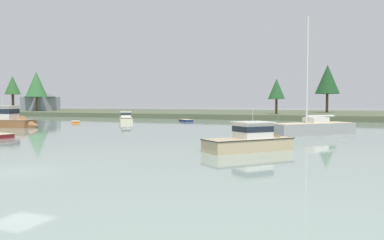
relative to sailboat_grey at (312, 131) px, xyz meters
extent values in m
plane|color=gray|center=(-11.48, -28.49, -0.30)|extent=(547.69, 547.69, 0.00)
cube|color=#4C563D|center=(-11.48, 58.09, 0.22)|extent=(246.46, 56.91, 1.04)
cube|color=gray|center=(-0.01, -0.01, -0.12)|extent=(8.76, 9.22, 2.01)
cube|color=#CCB78E|center=(-0.01, -0.01, 0.90)|extent=(8.11, 8.55, 0.04)
cube|color=silver|center=(0.32, 0.35, 1.22)|extent=(2.80, 2.83, 0.59)
cylinder|color=silver|center=(-0.55, -0.60, 6.55)|extent=(0.20, 0.20, 11.25)
cylinder|color=silver|center=(0.79, 0.87, 1.61)|extent=(2.79, 3.03, 0.16)
cylinder|color=silver|center=(0.79, 0.87, 1.66)|extent=(2.51, 2.73, 0.14)
cylinder|color=#999999|center=(-1.88, -2.06, 6.52)|extent=(2.69, 2.95, 11.21)
cube|color=brown|center=(-40.87, -4.54, -0.05)|extent=(9.31, 5.32, 1.74)
cone|color=brown|center=(-36.62, -3.35, -0.05)|extent=(3.12, 3.31, 2.75)
cube|color=silver|center=(-40.87, -4.54, 0.79)|extent=(9.51, 5.48, 0.05)
cube|color=silver|center=(-40.52, -4.44, 1.74)|extent=(3.90, 3.26, 1.82)
cube|color=#19232D|center=(-40.52, -4.44, 1.92)|extent=(3.98, 3.33, 0.66)
cube|color=beige|center=(-40.52, -4.44, 2.68)|extent=(4.39, 3.75, 0.06)
cylinder|color=silver|center=(-40.52, -4.44, 3.42)|extent=(0.03, 0.03, 1.42)
cube|color=navy|center=(-23.53, 20.06, -0.18)|extent=(3.58, 3.54, 0.54)
cube|color=#C6B289|center=(-23.53, 20.06, 0.08)|extent=(3.76, 3.72, 0.05)
cube|color=tan|center=(-23.53, 20.06, 0.04)|extent=(0.93, 0.94, 0.03)
cube|color=orange|center=(-38.77, 8.41, -0.20)|extent=(2.97, 3.18, 0.46)
cube|color=#C6B289|center=(-38.77, 8.41, 0.03)|extent=(3.13, 3.34, 0.05)
cube|color=tan|center=(-38.77, 8.41, -0.01)|extent=(0.87, 0.76, 0.03)
cube|color=tan|center=(-2.97, -16.50, -0.10)|extent=(5.78, 6.29, 1.38)
cone|color=tan|center=(-0.93, -14.06, -0.10)|extent=(2.67, 2.64, 1.98)
cube|color=black|center=(-2.97, -16.50, 0.56)|extent=(5.93, 6.45, 0.05)
cube|color=silver|center=(-2.73, -16.21, 1.13)|extent=(2.80, 2.87, 1.08)
cube|color=#19232D|center=(-2.73, -16.21, 1.24)|extent=(2.86, 2.92, 0.39)
cube|color=beige|center=(-2.73, -16.21, 1.70)|extent=(3.20, 3.26, 0.06)
cylinder|color=silver|center=(-2.73, -16.21, 2.20)|extent=(0.03, 0.03, 0.94)
cube|color=beige|center=(-32.38, 13.94, -0.10)|extent=(5.03, 5.89, 1.36)
cone|color=beige|center=(-34.05, 16.28, -0.10)|extent=(2.46, 2.40, 1.87)
cube|color=black|center=(-32.38, 13.94, 0.55)|extent=(5.16, 6.04, 0.05)
cube|color=silver|center=(-32.61, 14.26, 1.05)|extent=(2.64, 2.77, 0.94)
cube|color=#19232D|center=(-32.61, 14.26, 1.15)|extent=(2.69, 2.82, 0.34)
cube|color=beige|center=(-32.61, 14.26, 1.55)|extent=(3.01, 3.14, 0.06)
cylinder|color=silver|center=(-32.61, 14.26, 1.87)|extent=(0.03, 0.03, 0.58)
cylinder|color=brown|center=(-106.41, 56.35, 5.17)|extent=(0.90, 0.90, 8.86)
cone|color=#2D602D|center=(-106.41, 56.35, 9.49)|extent=(5.39, 5.39, 6.59)
cylinder|color=brown|center=(-80.04, 41.10, 4.18)|extent=(0.62, 0.62, 6.89)
cone|color=#336B38|center=(-80.04, 41.10, 8.57)|extent=(6.03, 6.03, 7.37)
cylinder|color=brown|center=(-10.14, 36.99, 3.32)|extent=(0.50, 0.50, 5.16)
cone|color=#235128|center=(-10.14, 36.99, 6.05)|extent=(3.53, 3.53, 4.31)
cylinder|color=brown|center=(-0.94, 55.65, 4.54)|extent=(0.62, 0.62, 7.60)
cone|color=#1E4723|center=(-0.94, 55.65, 8.92)|extent=(5.83, 5.83, 7.12)
cube|color=gray|center=(-84.92, 47.53, 2.88)|extent=(8.07, 8.57, 4.28)
pyramid|color=#565B66|center=(-84.92, 47.53, 5.98)|extent=(8.71, 9.25, 1.92)
camera|label=1|loc=(3.26, -41.95, 3.03)|focal=34.82mm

